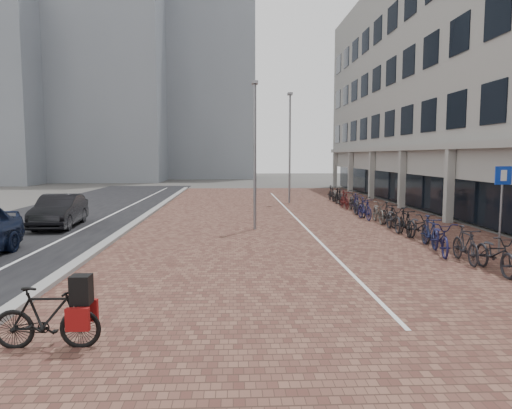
# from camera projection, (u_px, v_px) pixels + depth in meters

# --- Properties ---
(ground) EXTENTS (140.00, 140.00, 0.00)m
(ground) POSITION_uv_depth(u_px,v_px,m) (268.00, 287.00, 11.08)
(ground) COLOR #474442
(ground) RESTS_ON ground
(plaza_brick) EXTENTS (14.50, 42.00, 0.04)m
(plaza_brick) POSITION_uv_depth(u_px,v_px,m) (291.00, 218.00, 23.10)
(plaza_brick) COLOR brown
(plaza_brick) RESTS_ON ground
(street_asphalt) EXTENTS (8.00, 50.00, 0.03)m
(street_asphalt) POSITION_uv_depth(u_px,v_px,m) (60.00, 220.00, 22.58)
(street_asphalt) COLOR black
(street_asphalt) RESTS_ON ground
(curb) EXTENTS (0.35, 42.00, 0.14)m
(curb) POSITION_uv_depth(u_px,v_px,m) (143.00, 218.00, 22.76)
(curb) COLOR gray
(curb) RESTS_ON ground
(lane_line) EXTENTS (0.12, 44.00, 0.00)m
(lane_line) POSITION_uv_depth(u_px,v_px,m) (103.00, 219.00, 22.68)
(lane_line) COLOR white
(lane_line) RESTS_ON street_asphalt
(parking_line) EXTENTS (0.10, 30.00, 0.00)m
(parking_line) POSITION_uv_depth(u_px,v_px,m) (296.00, 218.00, 23.11)
(parking_line) COLOR white
(parking_line) RESTS_ON plaza_brick
(office_building) EXTENTS (8.40, 40.00, 15.00)m
(office_building) POSITION_uv_depth(u_px,v_px,m) (479.00, 58.00, 26.73)
(office_building) COLOR gray
(office_building) RESTS_ON ground
(bg_towers) EXTENTS (33.00, 23.00, 32.00)m
(bg_towers) POSITION_uv_depth(u_px,v_px,m) (120.00, 64.00, 57.60)
(bg_towers) COLOR gray
(bg_towers) RESTS_ON ground
(car_dark) EXTENTS (1.77, 4.30, 1.38)m
(car_dark) POSITION_uv_depth(u_px,v_px,m) (59.00, 211.00, 20.19)
(car_dark) COLOR black
(car_dark) RESTS_ON ground
(hero_bike) EXTENTS (1.68, 0.49, 1.18)m
(hero_bike) POSITION_uv_depth(u_px,v_px,m) (47.00, 317.00, 7.45)
(hero_bike) COLOR black
(hero_bike) RESTS_ON ground
(parking_sign) EXTENTS (0.56, 0.13, 2.70)m
(parking_sign) POSITION_uv_depth(u_px,v_px,m) (502.00, 194.00, 14.76)
(parking_sign) COLOR slate
(parking_sign) RESTS_ON ground
(lamp_near) EXTENTS (0.12, 0.12, 5.90)m
(lamp_near) POSITION_uv_depth(u_px,v_px,m) (255.00, 157.00, 19.21)
(lamp_near) COLOR slate
(lamp_near) RESTS_ON ground
(lamp_far) EXTENTS (0.12, 0.12, 6.82)m
(lamp_far) POSITION_uv_depth(u_px,v_px,m) (290.00, 149.00, 29.88)
(lamp_far) COLOR gray
(lamp_far) RESTS_ON ground
(bike_row) EXTENTS (1.32, 21.42, 1.05)m
(bike_row) POSITION_uv_depth(u_px,v_px,m) (375.00, 210.00, 21.88)
(bike_row) COLOR black
(bike_row) RESTS_ON ground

